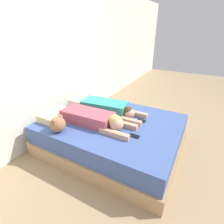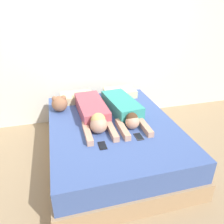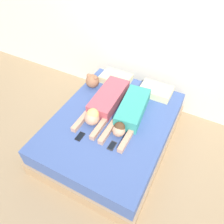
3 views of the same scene
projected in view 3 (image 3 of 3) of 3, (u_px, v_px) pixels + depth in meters
The scene contains 10 objects.
ground_plane at pixel (112, 141), 3.41m from camera, with size 12.00×12.00×0.00m, color #9E8460.
wall_back at pixel (149, 31), 3.23m from camera, with size 12.00×0.06×2.60m.
bed at pixel (112, 131), 3.24m from camera, with size 1.61×2.08×0.50m.
pillow_head_left at pixel (116, 78), 3.63m from camera, with size 0.49×0.34×0.11m.
pillow_head_right at pixel (156, 91), 3.41m from camera, with size 0.49×0.34×0.11m.
person_left at pixel (105, 103), 3.16m from camera, with size 0.37×1.15×0.23m.
person_right at pixel (130, 112), 3.02m from camera, with size 0.41×1.10×0.20m.
cell_phone_left at pixel (80, 136), 2.84m from camera, with size 0.08×0.14×0.01m.
cell_phone_right at pixel (112, 146), 2.73m from camera, with size 0.08×0.14×0.01m.
plush_toy at pixel (92, 81), 3.49m from camera, with size 0.22×0.22×0.23m.
Camera 3 is at (0.95, -1.83, 2.76)m, focal length 35.00 mm.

